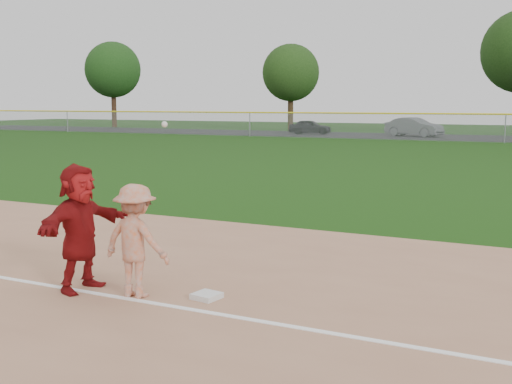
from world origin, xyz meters
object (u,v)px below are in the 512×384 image
at_px(base_runner, 80,227).
at_px(first_base, 207,296).
at_px(car_left, 310,127).
at_px(car_mid, 414,127).

bearing_deg(base_runner, first_base, -72.60).
xyz_separation_m(car_left, car_mid, (9.31, -0.02, 0.14)).
bearing_deg(car_mid, car_left, 105.56).
distance_m(first_base, base_runner, 2.11).
relative_size(first_base, car_left, 0.09).
xyz_separation_m(first_base, base_runner, (-1.86, -0.45, 0.89)).
distance_m(base_runner, car_mid, 47.20).
bearing_deg(base_runner, car_left, 21.96).
bearing_deg(car_mid, first_base, -154.68).
distance_m(first_base, car_mid, 47.03).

